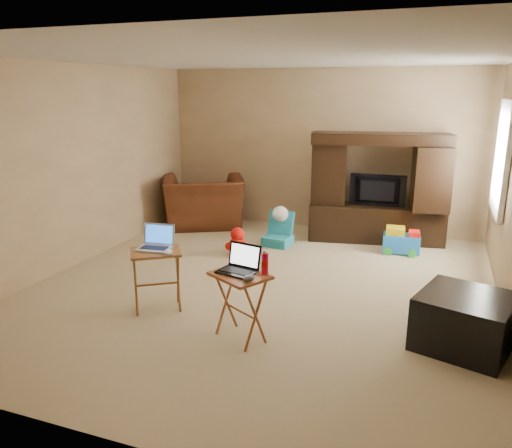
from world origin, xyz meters
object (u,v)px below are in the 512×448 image
at_px(tray_table_right, 240,307).
at_px(water_bottle, 265,264).
at_px(recliner, 204,201).
at_px(tray_table_left, 157,280).
at_px(television, 377,191).
at_px(child_rocker, 278,229).
at_px(mouse_right, 249,278).
at_px(push_toy, 401,240).
at_px(plush_toy, 238,241).
at_px(ottoman, 465,321).
at_px(laptop_right, 237,260).
at_px(mouse_left, 168,252).
at_px(entertainment_center, 378,188).
at_px(laptop_left, 154,238).

xyz_separation_m(tray_table_right, water_bottle, (0.20, 0.08, 0.41)).
height_order(recliner, tray_table_left, recliner).
bearing_deg(recliner, water_bottle, 95.73).
height_order(television, child_rocker, television).
bearing_deg(mouse_right, tray_table_left, 160.60).
bearing_deg(tray_table_right, push_toy, 98.18).
distance_m(plush_toy, mouse_right, 2.55).
distance_m(recliner, ottoman, 4.81).
bearing_deg(laptop_right, mouse_left, 177.68).
bearing_deg(mouse_right, tray_table_right, 137.29).
xyz_separation_m(entertainment_center, plush_toy, (-1.66, -1.34, -0.60)).
relative_size(ottoman, water_bottle, 3.87).
bearing_deg(ottoman, recliner, 144.02).
distance_m(ottoman, water_bottle, 1.81).
xyz_separation_m(television, tray_table_left, (-1.77, -3.16, -0.45)).
distance_m(tray_table_right, water_bottle, 0.46).
height_order(entertainment_center, mouse_left, entertainment_center).
bearing_deg(tray_table_left, plush_toy, 52.26).
bearing_deg(water_bottle, entertainment_center, 81.02).
distance_m(laptop_right, mouse_left, 0.83).
relative_size(television, laptop_right, 2.48).
relative_size(recliner, water_bottle, 6.59).
relative_size(television, recliner, 0.64).
xyz_separation_m(entertainment_center, mouse_left, (-1.58, -3.28, -0.14)).
bearing_deg(push_toy, plush_toy, -162.33).
distance_m(push_toy, tray_table_right, 3.23).
bearing_deg(water_bottle, mouse_right, -109.29).
relative_size(child_rocker, push_toy, 0.99).
bearing_deg(ottoman, push_toy, 106.28).
xyz_separation_m(entertainment_center, recliner, (-2.75, -0.12, -0.38)).
distance_m(recliner, laptop_right, 3.90).
height_order(push_toy, mouse_right, mouse_right).
bearing_deg(plush_toy, laptop_right, -67.73).
bearing_deg(laptop_right, plush_toy, 123.86).
height_order(tray_table_right, laptop_left, laptop_left).
relative_size(entertainment_center, mouse_left, 15.18).
relative_size(entertainment_center, tray_table_left, 3.08).
relative_size(laptop_right, water_bottle, 1.70).
relative_size(television, mouse_right, 6.39).
bearing_deg(tray_table_left, tray_table_right, -49.96).
distance_m(television, water_bottle, 3.41).
bearing_deg(plush_toy, push_toy, 22.55).
xyz_separation_m(tray_table_left, mouse_right, (1.16, -0.41, 0.33)).
relative_size(recliner, laptop_left, 3.83).
distance_m(laptop_right, water_bottle, 0.25).
distance_m(child_rocker, laptop_right, 2.84).
height_order(child_rocker, mouse_right, mouse_right).
bearing_deg(child_rocker, laptop_left, -96.06).
bearing_deg(television, laptop_left, 58.09).
bearing_deg(child_rocker, television, 33.67).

